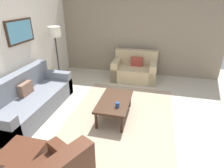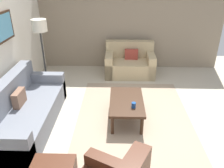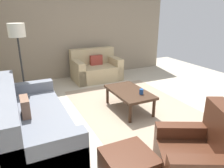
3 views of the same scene
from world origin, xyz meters
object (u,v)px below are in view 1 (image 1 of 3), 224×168
at_px(couch_main, 27,101).
at_px(coffee_table, 115,102).
at_px(couch_loveseat, 135,70).
at_px(framed_artwork, 20,31).
at_px(ottoman, 23,161).
at_px(lamp_standing, 55,38).
at_px(cup, 117,105).

xyz_separation_m(couch_main, coffee_table, (0.29, -1.94, 0.06)).
bearing_deg(couch_loveseat, coffee_table, 176.21).
height_order(couch_loveseat, framed_artwork, framed_artwork).
bearing_deg(couch_loveseat, ottoman, 163.78).
distance_m(ottoman, coffee_table, 1.99).
xyz_separation_m(coffee_table, lamp_standing, (1.12, 1.88, 1.05)).
height_order(lamp_standing, framed_artwork, framed_artwork).
xyz_separation_m(couch_loveseat, lamp_standing, (-1.12, 2.03, 1.11)).
bearing_deg(cup, ottoman, 142.52).
bearing_deg(couch_main, framed_artwork, 29.87).
height_order(couch_main, lamp_standing, lamp_standing).
height_order(couch_loveseat, cup, couch_loveseat).
bearing_deg(couch_loveseat, couch_main, 140.41).
bearing_deg(couch_main, cup, -89.20).
bearing_deg(coffee_table, cup, -155.46).
relative_size(ottoman, cup, 5.45).
bearing_deg(lamp_standing, couch_main, 177.52).
relative_size(couch_loveseat, ottoman, 2.38).
xyz_separation_m(couch_main, cup, (0.03, -2.06, 0.17)).
bearing_deg(ottoman, couch_main, 33.21).
bearing_deg(coffee_table, couch_main, 98.36).
relative_size(couch_main, ottoman, 4.05).
bearing_deg(coffee_table, lamp_standing, 59.10).
relative_size(couch_loveseat, cup, 12.99).
distance_m(ottoman, lamp_standing, 3.21).
relative_size(couch_main, cup, 22.12).
height_order(cup, lamp_standing, lamp_standing).
relative_size(ottoman, framed_artwork, 0.64).
bearing_deg(lamp_standing, cup, -124.68).
distance_m(ottoman, cup, 1.86).
xyz_separation_m(ottoman, lamp_standing, (2.84, 0.88, 1.21)).
relative_size(couch_main, lamp_standing, 1.33).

